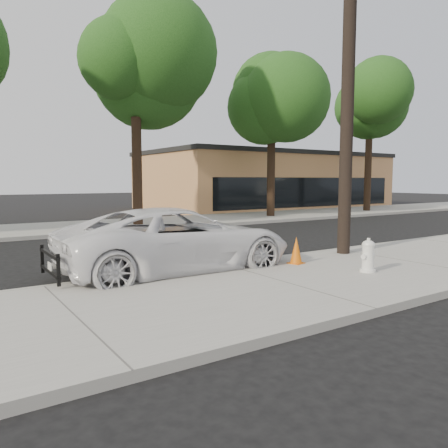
{
  "coord_description": "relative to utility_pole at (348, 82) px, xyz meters",
  "views": [
    {
      "loc": [
        -5.64,
        -10.69,
        2.14
      ],
      "look_at": [
        0.6,
        -1.32,
        1.0
      ],
      "focal_mm": 35.0,
      "sensor_mm": 36.0,
      "label": 1
    }
  ],
  "objects": [
    {
      "name": "ground",
      "position": [
        -3.6,
        2.7,
        -4.7
      ],
      "size": [
        120.0,
        120.0,
        0.0
      ],
      "primitive_type": "plane",
      "color": "black",
      "rests_on": "ground"
    },
    {
      "name": "traffic_cone",
      "position": [
        -2.1,
        -0.38,
        -4.24
      ],
      "size": [
        0.39,
        0.39,
        0.64
      ],
      "rotation": [
        0.0,
        0.0,
        0.22
      ],
      "color": "#DA620B",
      "rests_on": "near_sidewalk"
    },
    {
      "name": "far_sidewalk",
      "position": [
        -3.6,
        11.2,
        -4.62
      ],
      "size": [
        90.0,
        5.0,
        0.15
      ],
      "primitive_type": "cube",
      "color": "gray",
      "rests_on": "ground"
    },
    {
      "name": "near_sidewalk",
      "position": [
        -3.6,
        -1.6,
        -4.62
      ],
      "size": [
        90.0,
        4.4,
        0.15
      ],
      "primitive_type": "cube",
      "color": "gray",
      "rests_on": "ground"
    },
    {
      "name": "utility_pole",
      "position": [
        0.0,
        0.0,
        0.0
      ],
      "size": [
        1.4,
        0.34,
        9.0
      ],
      "color": "black",
      "rests_on": "near_sidewalk"
    },
    {
      "name": "curb_near",
      "position": [
        -3.6,
        0.6,
        -4.62
      ],
      "size": [
        90.0,
        0.12,
        0.16
      ],
      "primitive_type": "cube",
      "color": "#9E9B93",
      "rests_on": "ground"
    },
    {
      "name": "tree_e",
      "position": [
        14.61,
        10.44,
        2.0
      ],
      "size": [
        4.8,
        4.65,
        9.25
      ],
      "color": "black",
      "rests_on": "far_sidewalk"
    },
    {
      "name": "fire_hydrant",
      "position": [
        -1.47,
        -1.96,
        -4.21
      ],
      "size": [
        0.36,
        0.34,
        0.69
      ],
      "rotation": [
        0.0,
        0.0,
        0.06
      ],
      "color": "white",
      "rests_on": "near_sidewalk"
    },
    {
      "name": "building_main",
      "position": [
        12.4,
        18.7,
        -2.7
      ],
      "size": [
        18.0,
        10.0,
        4.0
      ],
      "primitive_type": "cube",
      "color": "tan",
      "rests_on": "ground"
    },
    {
      "name": "police_cruiser",
      "position": [
        -4.6,
        0.9,
        -3.94
      ],
      "size": [
        5.49,
        2.6,
        1.51
      ],
      "primitive_type": "imported",
      "rotation": [
        0.0,
        0.0,
        1.56
      ],
      "color": "white",
      "rests_on": "ground"
    },
    {
      "name": "tree_c",
      "position": [
        -1.38,
        10.34,
        2.21
      ],
      "size": [
        4.96,
        4.8,
        9.55
      ],
      "color": "black",
      "rests_on": "far_sidewalk"
    },
    {
      "name": "tree_d",
      "position": [
        6.6,
        10.65,
        1.67
      ],
      "size": [
        4.5,
        4.35,
        8.75
      ],
      "color": "black",
      "rests_on": "far_sidewalk"
    }
  ]
}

